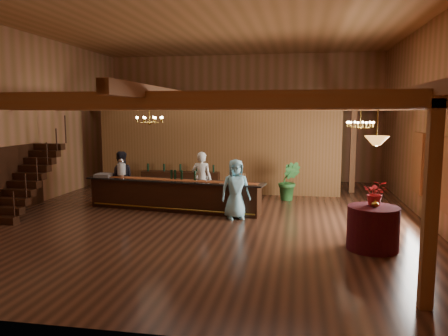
% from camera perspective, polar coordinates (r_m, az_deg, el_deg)
% --- Properties ---
extents(floor, '(14.00, 14.00, 0.00)m').
position_cam_1_polar(floor, '(12.96, -1.71, -6.11)').
color(floor, '#57301E').
rests_on(floor, ground).
extents(ceiling, '(14.00, 14.00, 0.00)m').
position_cam_1_polar(ceiling, '(12.85, -1.81, 18.49)').
color(ceiling, '#A76B3D').
rests_on(ceiling, wall_back).
extents(wall_back, '(12.00, 0.10, 5.50)m').
position_cam_1_polar(wall_back, '(19.52, 2.43, 6.54)').
color(wall_back, '#9D6140').
rests_on(wall_back, floor).
extents(wall_front, '(12.00, 0.10, 5.50)m').
position_cam_1_polar(wall_front, '(5.93, -15.61, 4.60)').
color(wall_front, '#9D6140').
rests_on(wall_front, floor).
extents(wall_left, '(0.10, 14.00, 5.50)m').
position_cam_1_polar(wall_left, '(15.02, -24.90, 5.65)').
color(wall_left, '#9D6140').
rests_on(wall_left, floor).
extents(wall_right, '(0.10, 14.00, 5.50)m').
position_cam_1_polar(wall_right, '(12.82, 25.65, 5.45)').
color(wall_right, '#9D6140').
rests_on(wall_right, floor).
extents(beam_grid, '(11.90, 13.90, 0.39)m').
position_cam_1_polar(beam_grid, '(13.11, -1.31, 8.33)').
color(beam_grid, brown).
rests_on(beam_grid, wall_left).
extents(support_posts, '(9.20, 10.20, 3.20)m').
position_cam_1_polar(support_posts, '(12.20, -2.21, 0.68)').
color(support_posts, brown).
rests_on(support_posts, floor).
extents(partition_wall, '(9.00, 0.18, 3.10)m').
position_cam_1_polar(partition_wall, '(16.20, -0.97, 2.14)').
color(partition_wall, brown).
rests_on(partition_wall, floor).
extents(window_right_front, '(0.12, 1.05, 1.75)m').
position_cam_1_polar(window_right_front, '(11.37, 27.23, -0.86)').
color(window_right_front, white).
rests_on(window_right_front, wall_right).
extents(window_right_back, '(0.12, 1.05, 1.75)m').
position_cam_1_polar(window_right_back, '(13.85, 24.07, 0.63)').
color(window_right_back, white).
rests_on(window_right_back, wall_right).
extents(staircase, '(1.00, 2.80, 2.00)m').
position_cam_1_polar(staircase, '(14.24, -24.40, -1.45)').
color(staircase, black).
rests_on(staircase, floor).
extents(backroom_boxes, '(4.10, 0.60, 1.10)m').
position_cam_1_polar(backroom_boxes, '(18.24, 0.86, -0.51)').
color(backroom_boxes, black).
rests_on(backroom_boxes, floor).
extents(tasting_bar, '(5.74, 1.47, 0.96)m').
position_cam_1_polar(tasting_bar, '(13.50, -6.65, -3.52)').
color(tasting_bar, black).
rests_on(tasting_bar, floor).
extents(beverage_dispenser, '(0.26, 0.26, 0.60)m').
position_cam_1_polar(beverage_dispenser, '(14.26, -13.26, -0.03)').
color(beverage_dispenser, silver).
rests_on(beverage_dispenser, tasting_bar).
extents(glass_rack_tray, '(0.50, 0.50, 0.10)m').
position_cam_1_polar(glass_rack_tray, '(14.52, -15.38, -0.91)').
color(glass_rack_tray, gray).
rests_on(glass_rack_tray, tasting_bar).
extents(raffle_drum, '(0.34, 0.24, 0.30)m').
position_cam_1_polar(raffle_drum, '(12.63, 2.07, -1.27)').
color(raffle_drum, '#9D5C33').
rests_on(raffle_drum, tasting_bar).
extents(bar_bottle_0, '(0.07, 0.07, 0.30)m').
position_cam_1_polar(bar_bottle_0, '(13.54, -6.87, -0.85)').
color(bar_bottle_0, black).
rests_on(bar_bottle_0, tasting_bar).
extents(bar_bottle_1, '(0.07, 0.07, 0.30)m').
position_cam_1_polar(bar_bottle_1, '(13.49, -6.40, -0.87)').
color(bar_bottle_1, black).
rests_on(bar_bottle_1, tasting_bar).
extents(bar_bottle_2, '(0.07, 0.07, 0.30)m').
position_cam_1_polar(bar_bottle_2, '(13.40, -5.56, -0.91)').
color(bar_bottle_2, black).
rests_on(bar_bottle_2, tasting_bar).
extents(bar_bottle_3, '(0.07, 0.07, 0.30)m').
position_cam_1_polar(bar_bottle_3, '(13.24, -3.81, -1.00)').
color(bar_bottle_3, black).
rests_on(bar_bottle_3, tasting_bar).
extents(backbar_shelf, '(2.91, 0.46, 0.82)m').
position_cam_1_polar(backbar_shelf, '(16.32, -5.70, -1.89)').
color(backbar_shelf, black).
rests_on(backbar_shelf, floor).
extents(round_table, '(1.11, 1.11, 0.96)m').
position_cam_1_polar(round_table, '(10.19, 18.87, -7.44)').
color(round_table, '#3F0715').
rests_on(round_table, floor).
extents(chandelier_left, '(0.80, 0.80, 0.56)m').
position_cam_1_polar(chandelier_left, '(12.96, -9.71, 6.27)').
color(chandelier_left, '#A27A26').
rests_on(chandelier_left, beam_grid).
extents(chandelier_right, '(0.80, 0.80, 0.71)m').
position_cam_1_polar(chandelier_right, '(13.87, 17.39, 5.49)').
color(chandelier_right, '#A27A26').
rests_on(chandelier_right, beam_grid).
extents(pendant_lamp, '(0.52, 0.52, 0.90)m').
position_cam_1_polar(pendant_lamp, '(9.89, 19.32, 3.40)').
color(pendant_lamp, '#A27A26').
rests_on(pendant_lamp, beam_grid).
extents(bartender, '(0.68, 0.48, 1.77)m').
position_cam_1_polar(bartender, '(13.87, -2.94, -1.50)').
color(bartender, white).
rests_on(bartender, floor).
extents(staff_second, '(1.03, 0.92, 1.74)m').
position_cam_1_polar(staff_second, '(14.71, -13.33, -1.25)').
color(staff_second, black).
rests_on(staff_second, floor).
extents(guest, '(0.97, 0.80, 1.70)m').
position_cam_1_polar(guest, '(12.32, 1.54, -2.77)').
color(guest, '#8DD4E4').
rests_on(guest, floor).
extents(floor_plant, '(0.78, 0.64, 1.34)m').
position_cam_1_polar(floor_plant, '(15.08, 8.49, -1.68)').
color(floor_plant, '#286225').
rests_on(floor_plant, floor).
extents(table_flowers, '(0.57, 0.51, 0.56)m').
position_cam_1_polar(table_flowers, '(10.15, 19.19, -3.10)').
color(table_flowers, red).
rests_on(table_flowers, round_table).
extents(table_vase, '(0.17, 0.17, 0.27)m').
position_cam_1_polar(table_vase, '(10.01, 19.15, -4.11)').
color(table_vase, '#A27A26').
rests_on(table_vase, round_table).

